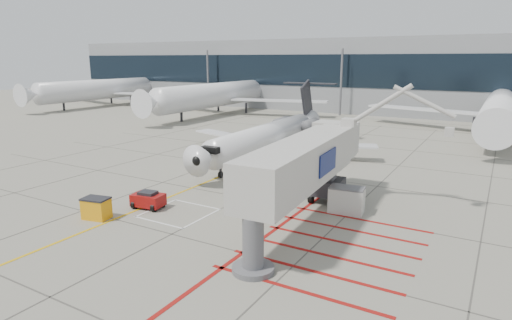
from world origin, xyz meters
The scene contains 14 objects.
ground_plane centered at (0.00, 0.00, 0.00)m, with size 260.00×260.00×0.00m, color gray.
regional_jet centered at (-4.85, 14.37, 3.72)m, with size 22.54×28.42×7.45m, color white, non-canonical shape.
jet_bridge centered at (6.17, 0.67, 3.62)m, with size 8.57×18.10×7.24m, color beige, non-canonical shape.
pushback_tug centered at (-4.51, -1.24, 0.63)m, with size 2.17×1.36×1.27m, color #990F0E, non-canonical shape.
spill_bin centered at (-5.95, -4.47, 0.71)m, with size 1.65×1.10×1.43m, color orange, non-canonical shape.
baggage_cart centered at (2.76, 6.77, 0.51)m, with size 1.63×1.03×1.03m, color #5C5B60, non-canonical shape.
ground_power_unit centered at (7.78, 4.81, 0.90)m, with size 2.28×1.33×1.80m, color silver, non-canonical shape.
cone_nose centered at (-0.48, 4.42, 0.29)m, with size 0.41×0.41×0.57m, color #FF650D.
cone_side centered at (-0.82, 4.25, 0.26)m, with size 0.38×0.38×0.53m, color #DC430B.
terminal_building centered at (10.00, 70.00, 7.00)m, with size 180.00×28.00×14.00m, color gray.
terminal_glass_band centered at (10.00, 55.95, 8.00)m, with size 180.00×0.10×6.00m, color black.
bg_aircraft_a centered at (-60.72, 46.00, 6.44)m, with size 38.64×42.93×12.88m, color silver, non-canonical shape.
bg_aircraft_b centered at (-30.03, 46.00, 6.54)m, with size 39.26×43.63×13.09m, color silver, non-canonical shape.
bg_aircraft_c centered at (15.75, 46.00, 6.24)m, with size 37.45×41.61×12.48m, color silver, non-canonical shape.
Camera 1 is at (16.30, -21.99, 10.18)m, focal length 30.00 mm.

